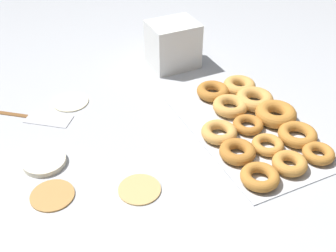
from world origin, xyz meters
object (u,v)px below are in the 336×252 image
at_px(pancake_1, 139,189).
at_px(pancake_3, 71,101).
at_px(pancake_0, 52,195).
at_px(donut_tray, 254,123).
at_px(pancake_2, 44,161).
at_px(spatula, 38,118).
at_px(container_stack, 173,45).

distance_m(pancake_1, pancake_3, 0.44).
relative_size(pancake_0, donut_tray, 0.21).
relative_size(pancake_2, spatula, 0.43).
height_order(pancake_1, pancake_2, pancake_2).
bearing_deg(donut_tray, spatula, 60.49).
bearing_deg(pancake_1, spatula, 21.85).
distance_m(pancake_2, container_stack, 0.62).
xyz_separation_m(pancake_0, spatula, (0.32, -0.03, -0.00)).
bearing_deg(pancake_1, donut_tray, -77.07).
xyz_separation_m(donut_tray, spatula, (0.31, 0.54, -0.02)).
xyz_separation_m(pancake_2, container_stack, (0.32, -0.52, 0.07)).
bearing_deg(container_stack, pancake_3, 101.44).
xyz_separation_m(pancake_3, container_stack, (0.08, -0.39, 0.07)).
bearing_deg(pancake_1, container_stack, -33.28).
height_order(pancake_1, spatula, pancake_1).
bearing_deg(donut_tray, pancake_0, 91.86).
relative_size(pancake_3, container_stack, 0.68).
bearing_deg(pancake_1, pancake_2, 43.99).
bearing_deg(donut_tray, container_stack, 6.22).
distance_m(donut_tray, container_stack, 0.43).
height_order(pancake_0, donut_tray, donut_tray).
height_order(pancake_3, donut_tray, donut_tray).
relative_size(pancake_1, pancake_2, 0.93).
relative_size(pancake_0, container_stack, 0.65).
bearing_deg(donut_tray, pancake_3, 51.38).
xyz_separation_m(pancake_0, container_stack, (0.44, -0.53, 0.07)).
distance_m(pancake_3, donut_tray, 0.55).
height_order(pancake_3, spatula, pancake_3).
bearing_deg(pancake_3, donut_tray, -128.62).
bearing_deg(container_stack, spatula, 103.49).
bearing_deg(pancake_3, pancake_1, -173.33).
bearing_deg(pancake_3, pancake_2, 151.60).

